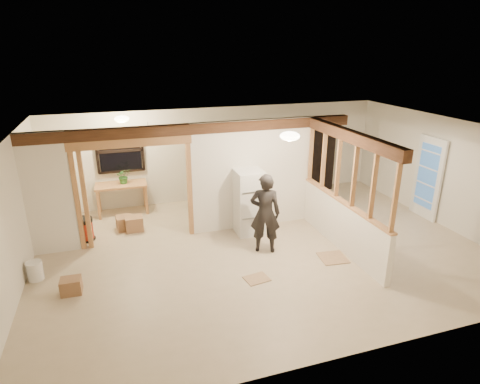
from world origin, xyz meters
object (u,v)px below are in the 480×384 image
object	(u,v)px
work_table	(122,198)
bookshelf	(317,157)
shop_vac	(85,229)
woman	(265,213)
refrigerator	(249,202)

from	to	relation	value
work_table	bookshelf	xyz separation A→B (m)	(5.48, 0.13, 0.58)
shop_vac	work_table	bearing A→B (deg)	57.19
woman	bookshelf	world-z (taller)	bookshelf
refrigerator	work_table	distance (m)	3.38
woman	shop_vac	xyz separation A→B (m)	(-3.55, 1.64, -0.57)
work_table	refrigerator	bearing A→B (deg)	-36.03
refrigerator	woman	world-z (taller)	woman
work_table	shop_vac	world-z (taller)	work_table
work_table	shop_vac	size ratio (longest dim) A/B	2.35
refrigerator	shop_vac	world-z (taller)	refrigerator
shop_vac	bookshelf	world-z (taller)	bookshelf
woman	bookshelf	size ratio (longest dim) A/B	0.86
woman	bookshelf	xyz separation A→B (m)	(2.79, 3.09, 0.13)
bookshelf	refrigerator	bearing A→B (deg)	-142.30
woman	work_table	distance (m)	4.03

